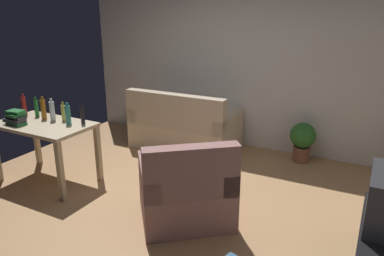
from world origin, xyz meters
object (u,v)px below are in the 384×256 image
(bottle_green, at_px, (36,108))
(bottle_squat, at_px, (63,113))
(desk, at_px, (44,132))
(book_stack, at_px, (16,118))
(bottle_red, at_px, (24,106))
(bottle_clear, at_px, (52,111))
(bottle_tall, at_px, (68,115))
(potted_plant, at_px, (303,139))
(bottle_dark, at_px, (82,115))
(bottle_amber, at_px, (43,109))
(armchair, at_px, (186,192))
(couch, at_px, (183,129))

(bottle_green, bearing_deg, bottle_squat, 1.78)
(desk, height_order, book_stack, book_stack)
(bottle_red, height_order, bottle_squat, bottle_red)
(bottle_clear, xyz_separation_m, bottle_tall, (0.29, -0.03, -0.01))
(potted_plant, bearing_deg, bottle_dark, -139.86)
(potted_plant, distance_m, bottle_amber, 3.51)
(bottle_amber, height_order, bottle_squat, bottle_amber)
(desk, distance_m, bottle_green, 0.42)
(bottle_green, bearing_deg, potted_plant, 32.33)
(bottle_squat, height_order, bottle_tall, bottle_tall)
(bottle_clear, bearing_deg, bottle_dark, 6.50)
(bottle_green, xyz_separation_m, book_stack, (0.06, -0.36, -0.03))
(bottle_amber, bearing_deg, bottle_green, 166.94)
(bottle_green, relative_size, bottle_dark, 1.01)
(armchair, xyz_separation_m, bottle_dark, (-1.53, 0.21, 0.55))
(desk, bearing_deg, bottle_dark, 23.61)
(bottle_clear, xyz_separation_m, book_stack, (-0.27, -0.32, -0.04))
(desk, height_order, bottle_clear, bottle_clear)
(desk, distance_m, bottle_clear, 0.28)
(bottle_red, height_order, book_stack, bottle_red)
(couch, xyz_separation_m, potted_plant, (1.75, 0.31, 0.02))
(potted_plant, xyz_separation_m, bottle_amber, (-2.86, -1.96, 0.56))
(couch, distance_m, bottle_clear, 1.99)
(bottle_clear, bearing_deg, bottle_tall, -5.82)
(bottle_green, relative_size, bottle_clear, 0.91)
(bottle_tall, xyz_separation_m, bottle_dark, (0.15, 0.08, -0.01))
(bottle_amber, bearing_deg, bottle_dark, 4.99)
(bottle_clear, distance_m, bottle_tall, 0.29)
(potted_plant, bearing_deg, bottle_tall, -140.52)
(desk, relative_size, bottle_clear, 4.31)
(book_stack, bearing_deg, bottle_red, 124.69)
(bottle_red, bearing_deg, couch, 49.31)
(armchair, relative_size, book_stack, 4.48)
(couch, bearing_deg, bottle_green, 51.46)
(bottle_tall, bearing_deg, bottle_squat, 152.85)
(bottle_red, bearing_deg, bottle_squat, 6.92)
(armchair, height_order, bottle_amber, bottle_amber)
(bottle_amber, distance_m, bottle_squat, 0.29)
(couch, bearing_deg, desk, 61.54)
(armchair, xyz_separation_m, bottle_clear, (-1.98, 0.16, 0.56))
(book_stack, bearing_deg, couch, 58.13)
(couch, distance_m, armchair, 2.07)
(desk, bearing_deg, couch, 62.20)
(book_stack, bearing_deg, bottle_tall, 27.51)
(armchair, distance_m, bottle_red, 2.52)
(bottle_clear, distance_m, bottle_squat, 0.14)
(bottle_amber, distance_m, book_stack, 0.35)
(couch, relative_size, bottle_red, 5.50)
(armchair, bearing_deg, bottle_green, -43.64)
(desk, relative_size, potted_plant, 2.12)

